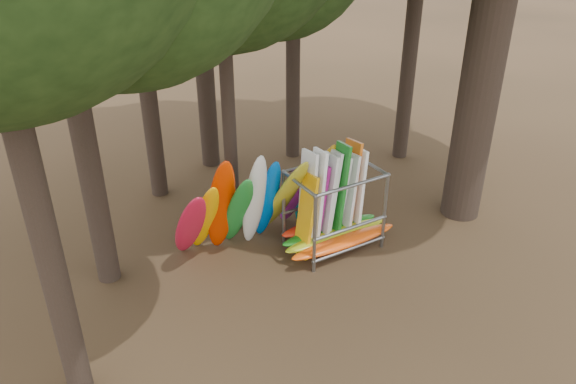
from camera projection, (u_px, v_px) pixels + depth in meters
ground at (330, 258)px, 14.75m from camera, size 120.00×120.00×0.00m
kayak_row at (265, 200)px, 14.79m from camera, size 5.05×2.23×3.10m
storage_rack at (333, 212)px, 14.83m from camera, size 3.24×1.60×2.89m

